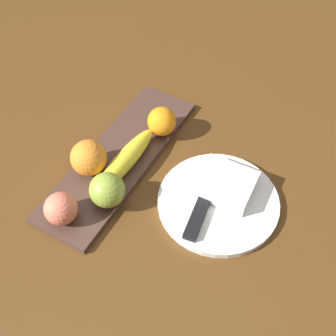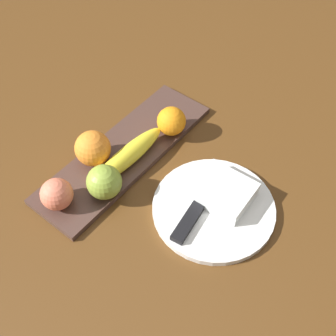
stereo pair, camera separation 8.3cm
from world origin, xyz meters
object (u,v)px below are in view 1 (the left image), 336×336
Objects in this scene: orange_near_apple at (89,158)px; peach at (61,209)px; orange_near_banana at (162,121)px; fruit_tray at (122,159)px; apple at (107,190)px; knife at (199,212)px; folded_napkin at (226,184)px; dinner_plate at (218,202)px; banana at (126,159)px.

orange_near_apple reaches higher than peach.
peach is at bearing 170.08° from orange_near_banana.
fruit_tray is at bearing -31.05° from orange_near_apple.
apple is 0.17m from knife.
fruit_tray is at bearing 21.02° from apple.
orange_near_banana is at bearing 67.87° from folded_napkin.
folded_napkin is 0.58× the size of knife.
folded_napkin is at bearing 0.00° from dinner_plate.
knife reaches higher than dinner_plate.
dinner_plate is (0.10, -0.18, -0.04)m from apple.
orange_near_banana is 0.28m from peach.
orange_near_apple reaches higher than folded_napkin.
fruit_tray is at bearing -121.04° from banana.
folded_napkin is (0.03, -0.22, 0.02)m from fruit_tray.
peach reaches higher than folded_napkin.
orange_near_banana reaches higher than dinner_plate.
knife is at bearing -70.75° from apple.
orange_near_banana and peach have the same top height.
orange_near_banana is (0.21, 0.00, -0.00)m from apple.
orange_near_apple is 0.12m from peach.
folded_napkin is (0.03, 0.00, 0.02)m from dinner_plate.
folded_napkin is at bearing -48.55° from peach.
peach is 0.25m from knife.
dinner_plate is at bearing 95.84° from banana.
apple is at bearing 12.95° from banana.
banana is 0.12m from orange_near_banana.
apple is at bearing -158.98° from fruit_tray.
orange_near_banana reaches higher than fruit_tray.
dinner_plate is (0.06, -0.25, -0.04)m from orange_near_apple.
peach is at bearing 145.14° from apple.
orange_near_banana is 0.59× the size of folded_napkin.
apple is at bearing -34.86° from peach.
apple is at bearing 100.95° from knife.
folded_napkin reaches higher than fruit_tray.
banana is at bearing -11.66° from peach.
apple is 0.09m from orange_near_apple.
knife is (0.13, -0.21, -0.03)m from peach.
orange_near_banana is (0.12, -0.02, 0.01)m from banana.
dinner_plate is at bearing -29.56° from knife.
apple is (-0.10, -0.04, 0.04)m from fruit_tray.
apple is 0.22m from folded_napkin.
orange_near_apple is at bearing 11.09° from peach.
dinner_plate is at bearing -119.48° from orange_near_banana.
orange_near_banana is 0.22m from knife.
orange_near_apple is at bearing 155.90° from orange_near_banana.
banana is 0.07m from orange_near_apple.
orange_near_banana is at bearing -24.10° from orange_near_apple.
peach reaches higher than knife.
orange_near_apple is at bearing 102.69° from dinner_plate.
orange_near_apple is at bearing 108.74° from folded_napkin.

